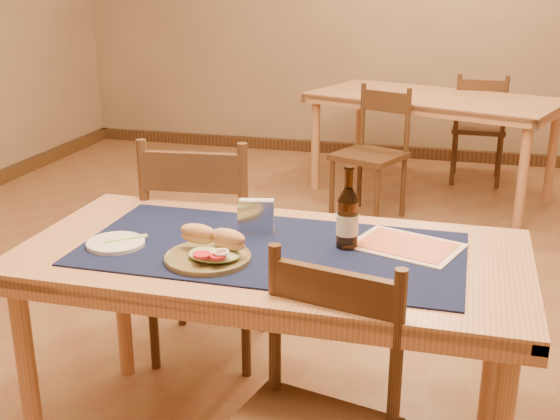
% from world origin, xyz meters
% --- Properties ---
extents(room, '(6.04, 7.04, 2.84)m').
position_xyz_m(room, '(0.00, 0.00, 1.40)').
color(room, brown).
rests_on(room, ground).
extents(main_table, '(1.60, 0.80, 0.75)m').
position_xyz_m(main_table, '(0.00, -0.80, 0.67)').
color(main_table, tan).
rests_on(main_table, ground).
extents(placemat, '(1.20, 0.60, 0.01)m').
position_xyz_m(placemat, '(0.00, -0.80, 0.75)').
color(placemat, '#10143A').
rests_on(placemat, main_table).
extents(baseboard, '(6.00, 7.00, 0.10)m').
position_xyz_m(baseboard, '(0.00, 0.00, 0.05)').
color(baseboard, '#462F19').
rests_on(baseboard, ground).
extents(back_table, '(1.90, 1.38, 0.75)m').
position_xyz_m(back_table, '(0.32, 2.35, 0.67)').
color(back_table, tan).
rests_on(back_table, ground).
extents(chair_main_far, '(0.50, 0.50, 0.99)m').
position_xyz_m(chair_main_far, '(-0.44, -0.25, 0.51)').
color(chair_main_far, '#462F19').
rests_on(chair_main_far, ground).
extents(chair_back_near, '(0.53, 0.53, 0.88)m').
position_xyz_m(chair_back_near, '(-0.03, 1.77, 0.46)').
color(chair_back_near, '#462F19').
rests_on(chair_back_near, ground).
extents(chair_back_far, '(0.41, 0.41, 0.87)m').
position_xyz_m(chair_back_far, '(0.66, 2.82, 0.45)').
color(chair_back_far, '#462F19').
rests_on(chair_back_far, ground).
extents(sandwich_plate, '(0.26, 0.26, 0.10)m').
position_xyz_m(sandwich_plate, '(-0.15, -0.95, 0.78)').
color(sandwich_plate, olive).
rests_on(sandwich_plate, placemat).
extents(side_plate, '(0.19, 0.19, 0.02)m').
position_xyz_m(side_plate, '(-0.49, -0.91, 0.76)').
color(side_plate, silver).
rests_on(side_plate, placemat).
extents(fork, '(0.11, 0.10, 0.00)m').
position_xyz_m(fork, '(-0.46, -0.87, 0.77)').
color(fork, '#9DD273').
rests_on(fork, side_plate).
extents(beer_bottle, '(0.07, 0.07, 0.27)m').
position_xyz_m(beer_bottle, '(0.23, -0.73, 0.85)').
color(beer_bottle, '#41230B').
rests_on(beer_bottle, placemat).
extents(napkin_holder, '(0.14, 0.07, 0.11)m').
position_xyz_m(napkin_holder, '(-0.09, -0.68, 0.81)').
color(napkin_holder, silver).
rests_on(napkin_holder, placemat).
extents(menu_card, '(0.39, 0.33, 0.01)m').
position_xyz_m(menu_card, '(0.41, -0.68, 0.76)').
color(menu_card, '#CBB299').
rests_on(menu_card, placemat).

